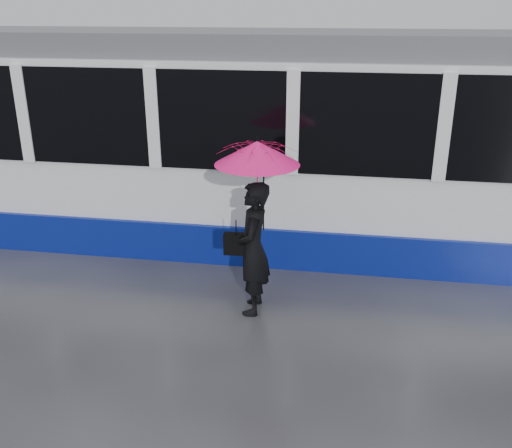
# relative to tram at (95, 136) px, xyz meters

# --- Properties ---
(ground) EXTENTS (90.00, 90.00, 0.00)m
(ground) POSITION_rel_tram_xyz_m (1.76, -2.50, -1.64)
(ground) COLOR #2C2C31
(ground) RESTS_ON ground
(rails) EXTENTS (34.00, 1.51, 0.02)m
(rails) POSITION_rel_tram_xyz_m (1.76, -0.00, -1.63)
(rails) COLOR #3F3D38
(rails) RESTS_ON ground
(tram) EXTENTS (26.00, 2.56, 3.35)m
(tram) POSITION_rel_tram_xyz_m (0.00, 0.00, 0.00)
(tram) COLOR white
(tram) RESTS_ON ground
(woman) EXTENTS (0.44, 0.65, 1.74)m
(woman) POSITION_rel_tram_xyz_m (3.17, -2.53, -0.77)
(woman) COLOR black
(woman) RESTS_ON ground
(umbrella) EXTENTS (1.07, 1.07, 1.17)m
(umbrella) POSITION_rel_tram_xyz_m (3.22, -2.53, 0.27)
(umbrella) COLOR #E01263
(umbrella) RESTS_ON ground
(handbag) EXTENTS (0.32, 0.15, 0.45)m
(handbag) POSITION_rel_tram_xyz_m (2.95, -2.51, -0.73)
(handbag) COLOR black
(handbag) RESTS_ON ground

